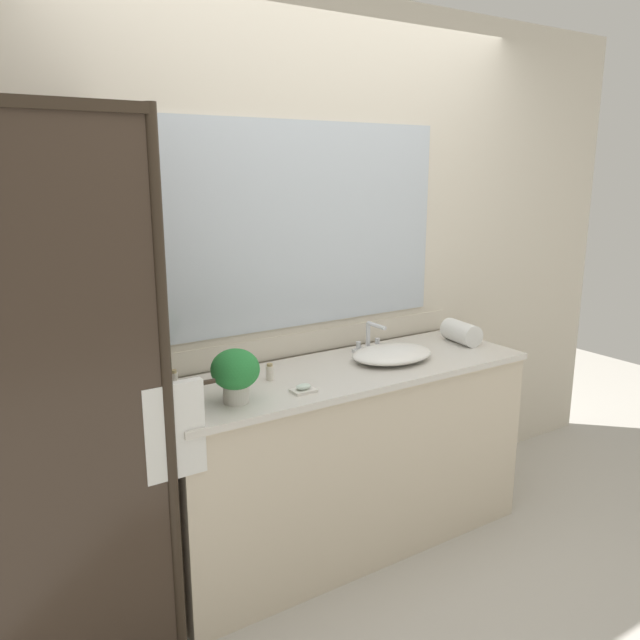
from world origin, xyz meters
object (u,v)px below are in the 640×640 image
(potted_plant, at_px, (235,372))
(amenity_bottle_lotion, at_px, (174,382))
(soap_dish, at_px, (303,389))
(amenity_bottle_body_wash, at_px, (270,372))
(amenity_bottle_shampoo, at_px, (239,372))
(faucet, at_px, (369,341))
(rolled_towel_near_edge, at_px, (461,332))
(sink_basin, at_px, (392,354))

(potted_plant, bearing_deg, amenity_bottle_lotion, 124.04)
(soap_dish, height_order, amenity_bottle_body_wash, amenity_bottle_body_wash)
(amenity_bottle_lotion, distance_m, amenity_bottle_shampoo, 0.29)
(faucet, height_order, amenity_bottle_body_wash, faucet)
(potted_plant, distance_m, amenity_bottle_shampoo, 0.27)
(amenity_bottle_lotion, distance_m, rolled_towel_near_edge, 1.55)
(potted_plant, distance_m, soap_dish, 0.31)
(sink_basin, height_order, faucet, faucet)
(potted_plant, bearing_deg, rolled_towel_near_edge, 6.02)
(faucet, height_order, amenity_bottle_lotion, faucet)
(sink_basin, distance_m, faucet, 0.18)
(amenity_bottle_body_wash, height_order, rolled_towel_near_edge, rolled_towel_near_edge)
(amenity_bottle_lotion, height_order, rolled_towel_near_edge, rolled_towel_near_edge)
(soap_dish, distance_m, amenity_bottle_lotion, 0.53)
(faucet, xyz_separation_m, rolled_towel_near_edge, (0.50, -0.13, 0.00))
(faucet, distance_m, amenity_bottle_shampoo, 0.75)
(sink_basin, height_order, rolled_towel_near_edge, rolled_towel_near_edge)
(amenity_bottle_shampoo, xyz_separation_m, rolled_towel_near_edge, (1.26, -0.08, 0.01))
(amenity_bottle_lotion, bearing_deg, sink_basin, -7.68)
(potted_plant, height_order, rolled_towel_near_edge, potted_plant)
(amenity_bottle_lotion, bearing_deg, soap_dish, -32.91)
(faucet, height_order, rolled_towel_near_edge, faucet)
(faucet, distance_m, soap_dish, 0.68)
(amenity_bottle_lotion, bearing_deg, amenity_bottle_body_wash, -10.88)
(amenity_bottle_body_wash, bearing_deg, amenity_bottle_shampoo, 153.00)
(faucet, distance_m, amenity_bottle_body_wash, 0.64)
(amenity_bottle_shampoo, bearing_deg, rolled_towel_near_edge, -3.57)
(rolled_towel_near_edge, bearing_deg, faucet, 165.10)
(amenity_bottle_body_wash, bearing_deg, sink_basin, -5.60)
(amenity_bottle_shampoo, distance_m, rolled_towel_near_edge, 1.26)
(faucet, xyz_separation_m, potted_plant, (-0.87, -0.28, 0.07))
(sink_basin, xyz_separation_m, amenity_bottle_shampoo, (-0.75, 0.12, 0.01))
(faucet, relative_size, soap_dish, 1.70)
(amenity_bottle_shampoo, bearing_deg, faucet, 4.28)
(potted_plant, xyz_separation_m, amenity_bottle_lotion, (-0.16, 0.24, -0.08))
(amenity_bottle_shampoo, height_order, rolled_towel_near_edge, rolled_towel_near_edge)
(sink_basin, height_order, soap_dish, sink_basin)
(sink_basin, xyz_separation_m, soap_dish, (-0.59, -0.15, -0.02))
(amenity_bottle_lotion, xyz_separation_m, amenity_bottle_shampoo, (0.29, -0.02, -0.00))
(rolled_towel_near_edge, bearing_deg, potted_plant, -173.98)
(faucet, relative_size, amenity_bottle_shampoo, 1.90)
(rolled_towel_near_edge, bearing_deg, soap_dish, -170.04)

